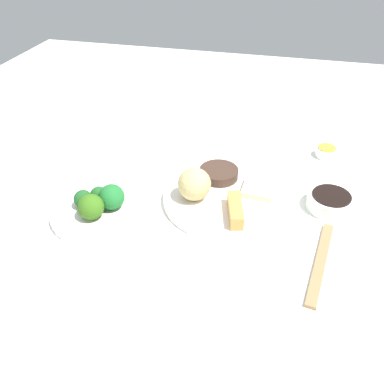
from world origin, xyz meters
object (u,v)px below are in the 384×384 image
at_px(main_plate, 226,198).
at_px(chopsticks_pair, 320,262).
at_px(sauce_ramekin_hot_mustard, 326,152).
at_px(soy_sauce_bowl, 330,202).
at_px(broccoli_plate, 100,211).

xyz_separation_m(main_plate, chopsticks_pair, (-0.21, 0.15, -0.00)).
bearing_deg(sauce_ramekin_hot_mustard, soy_sauce_bowl, 91.09).
relative_size(broccoli_plate, sauce_ramekin_hot_mustard, 3.79).
bearing_deg(main_plate, soy_sauce_bowl, -172.62).
relative_size(main_plate, broccoli_plate, 1.36).
bearing_deg(broccoli_plate, sauce_ramekin_hot_mustard, -142.42).
height_order(sauce_ramekin_hot_mustard, chopsticks_pair, sauce_ramekin_hot_mustard).
height_order(soy_sauce_bowl, chopsticks_pair, soy_sauce_bowl).
distance_m(broccoli_plate, sauce_ramekin_hot_mustard, 0.61).
bearing_deg(soy_sauce_bowl, main_plate, 7.38).
height_order(broccoli_plate, sauce_ramekin_hot_mustard, sauce_ramekin_hot_mustard).
height_order(broccoli_plate, soy_sauce_bowl, soy_sauce_bowl).
bearing_deg(chopsticks_pair, soy_sauce_bowl, -96.24).
height_order(main_plate, chopsticks_pair, main_plate).
relative_size(broccoli_plate, chopsticks_pair, 0.92).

